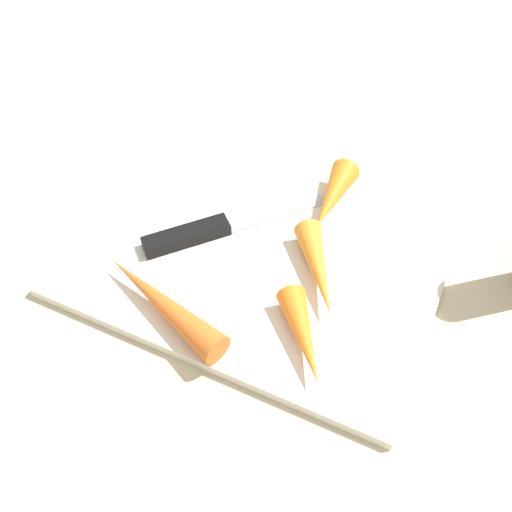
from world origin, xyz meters
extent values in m
plane|color=#C6B793|center=(0.00, 0.00, 0.00)|extent=(1.40, 1.40, 0.00)
cube|color=silver|center=(0.00, 0.00, 0.01)|extent=(0.36, 0.26, 0.01)
cube|color=#B7B7BC|center=(0.01, -0.06, 0.01)|extent=(0.09, 0.09, 0.00)
cube|color=black|center=(0.07, 0.01, 0.02)|extent=(0.08, 0.08, 0.01)
cone|color=orange|center=(0.05, 0.10, 0.03)|extent=(0.15, 0.07, 0.03)
cone|color=orange|center=(-0.08, 0.07, 0.03)|extent=(0.08, 0.09, 0.03)
cone|color=orange|center=(-0.07, 0.00, 0.03)|extent=(0.08, 0.10, 0.03)
cone|color=orange|center=(-0.04, -0.10, 0.03)|extent=(0.03, 0.10, 0.03)
camera|label=1|loc=(-0.16, 0.33, 0.45)|focal=40.24mm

